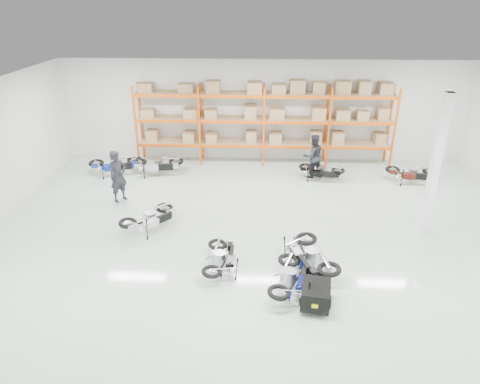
{
  "coord_description": "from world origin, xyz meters",
  "views": [
    {
      "loc": [
        -0.24,
        -11.93,
        7.05
      ],
      "look_at": [
        -0.8,
        0.81,
        1.1
      ],
      "focal_mm": 32.0,
      "sensor_mm": 36.0,
      "label": 1
    }
  ],
  "objects_px": {
    "moto_blue_centre": "(292,274)",
    "person_back": "(313,156)",
    "moto_touring_right": "(309,251)",
    "moto_back_a": "(115,161)",
    "moto_black_far_left": "(222,255)",
    "moto_back_c": "(321,168)",
    "moto_silver_left": "(150,215)",
    "moto_back_b": "(157,162)",
    "person_left": "(118,176)",
    "trailer": "(316,295)",
    "moto_back_d": "(413,170)"
  },
  "relations": [
    {
      "from": "moto_blue_centre",
      "to": "moto_silver_left",
      "type": "xyz_separation_m",
      "value": [
        -4.38,
        3.01,
        0.01
      ]
    },
    {
      "from": "moto_silver_left",
      "to": "moto_touring_right",
      "type": "distance_m",
      "value": 5.32
    },
    {
      "from": "person_left",
      "to": "moto_touring_right",
      "type": "bearing_deg",
      "value": -85.26
    },
    {
      "from": "moto_back_a",
      "to": "moto_black_far_left",
      "type": "bearing_deg",
      "value": -159.79
    },
    {
      "from": "person_left",
      "to": "person_back",
      "type": "bearing_deg",
      "value": -33.84
    },
    {
      "from": "moto_blue_centre",
      "to": "trailer",
      "type": "relative_size",
      "value": 1.15
    },
    {
      "from": "moto_touring_right",
      "to": "trailer",
      "type": "bearing_deg",
      "value": -106.84
    },
    {
      "from": "moto_silver_left",
      "to": "moto_back_d",
      "type": "distance_m",
      "value": 10.62
    },
    {
      "from": "moto_back_c",
      "to": "moto_back_d",
      "type": "bearing_deg",
      "value": -76.88
    },
    {
      "from": "trailer",
      "to": "moto_back_c",
      "type": "height_order",
      "value": "moto_back_c"
    },
    {
      "from": "moto_back_b",
      "to": "moto_silver_left",
      "type": "bearing_deg",
      "value": -177.5
    },
    {
      "from": "moto_back_c",
      "to": "trailer",
      "type": "bearing_deg",
      "value": -172.5
    },
    {
      "from": "moto_silver_left",
      "to": "person_left",
      "type": "relative_size",
      "value": 0.89
    },
    {
      "from": "moto_touring_right",
      "to": "moto_back_d",
      "type": "relative_size",
      "value": 1.08
    },
    {
      "from": "moto_back_a",
      "to": "person_left",
      "type": "xyz_separation_m",
      "value": [
        0.95,
        -2.53,
        0.39
      ]
    },
    {
      "from": "moto_blue_centre",
      "to": "moto_black_far_left",
      "type": "distance_m",
      "value": 2.06
    },
    {
      "from": "moto_back_a",
      "to": "moto_back_b",
      "type": "height_order",
      "value": "moto_back_a"
    },
    {
      "from": "moto_black_far_left",
      "to": "moto_touring_right",
      "type": "relative_size",
      "value": 0.85
    },
    {
      "from": "moto_silver_left",
      "to": "person_left",
      "type": "height_order",
      "value": "person_left"
    },
    {
      "from": "moto_silver_left",
      "to": "person_left",
      "type": "distance_m",
      "value": 2.7
    },
    {
      "from": "moto_back_d",
      "to": "person_back",
      "type": "bearing_deg",
      "value": 89.23
    },
    {
      "from": "moto_back_c",
      "to": "moto_silver_left",
      "type": "bearing_deg",
      "value": 141.56
    },
    {
      "from": "moto_back_d",
      "to": "person_left",
      "type": "distance_m",
      "value": 11.58
    },
    {
      "from": "moto_black_far_left",
      "to": "moto_back_c",
      "type": "height_order",
      "value": "moto_back_c"
    },
    {
      "from": "moto_silver_left",
      "to": "person_back",
      "type": "relative_size",
      "value": 0.94
    },
    {
      "from": "moto_back_a",
      "to": "moto_silver_left",
      "type": "bearing_deg",
      "value": -167.35
    },
    {
      "from": "moto_blue_centre",
      "to": "person_back",
      "type": "height_order",
      "value": "person_back"
    },
    {
      "from": "moto_silver_left",
      "to": "moto_blue_centre",
      "type": "bearing_deg",
      "value": -173.49
    },
    {
      "from": "moto_back_d",
      "to": "moto_blue_centre",
      "type": "bearing_deg",
      "value": 149.23
    },
    {
      "from": "trailer",
      "to": "moto_silver_left",
      "type": "bearing_deg",
      "value": 153.16
    },
    {
      "from": "moto_back_b",
      "to": "person_left",
      "type": "xyz_separation_m",
      "value": [
        -0.84,
        -2.59,
        0.4
      ]
    },
    {
      "from": "moto_black_far_left",
      "to": "person_back",
      "type": "height_order",
      "value": "person_back"
    },
    {
      "from": "moto_back_a",
      "to": "moto_back_c",
      "type": "height_order",
      "value": "moto_back_a"
    },
    {
      "from": "moto_touring_right",
      "to": "moto_blue_centre",
      "type": "bearing_deg",
      "value": -135.36
    },
    {
      "from": "moto_back_a",
      "to": "moto_blue_centre",
      "type": "bearing_deg",
      "value": -154.21
    },
    {
      "from": "moto_black_far_left",
      "to": "moto_back_b",
      "type": "bearing_deg",
      "value": -63.15
    },
    {
      "from": "moto_touring_right",
      "to": "person_back",
      "type": "xyz_separation_m",
      "value": [
        0.81,
        6.71,
        0.35
      ]
    },
    {
      "from": "moto_back_d",
      "to": "person_left",
      "type": "height_order",
      "value": "person_left"
    },
    {
      "from": "moto_blue_centre",
      "to": "moto_back_a",
      "type": "xyz_separation_m",
      "value": [
        -6.98,
        7.64,
        0.06
      ]
    },
    {
      "from": "moto_touring_right",
      "to": "moto_silver_left",
      "type": "bearing_deg",
      "value": 140.9
    },
    {
      "from": "moto_back_c",
      "to": "moto_touring_right",
      "type": "bearing_deg",
      "value": -174.48
    },
    {
      "from": "trailer",
      "to": "person_left",
      "type": "relative_size",
      "value": 0.77
    },
    {
      "from": "moto_back_a",
      "to": "person_back",
      "type": "xyz_separation_m",
      "value": [
        8.32,
        0.06,
        0.34
      ]
    },
    {
      "from": "moto_touring_right",
      "to": "moto_back_a",
      "type": "relative_size",
      "value": 0.99
    },
    {
      "from": "moto_back_a",
      "to": "person_back",
      "type": "relative_size",
      "value": 1.03
    },
    {
      "from": "moto_back_b",
      "to": "person_back",
      "type": "distance_m",
      "value": 6.55
    },
    {
      "from": "moto_silver_left",
      "to": "moto_touring_right",
      "type": "bearing_deg",
      "value": -161.25
    },
    {
      "from": "trailer",
      "to": "moto_back_d",
      "type": "relative_size",
      "value": 0.85
    },
    {
      "from": "moto_back_a",
      "to": "moto_back_c",
      "type": "relative_size",
      "value": 1.17
    },
    {
      "from": "moto_touring_right",
      "to": "moto_back_b",
      "type": "height_order",
      "value": "moto_touring_right"
    }
  ]
}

